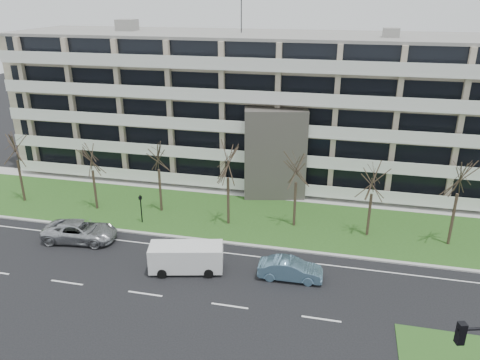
% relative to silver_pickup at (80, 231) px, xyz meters
% --- Properties ---
extents(ground, '(160.00, 160.00, 0.00)m').
position_rel_silver_pickup_xyz_m(ground, '(14.26, -5.80, -0.84)').
color(ground, black).
rests_on(ground, ground).
extents(grass_verge, '(90.00, 10.00, 0.06)m').
position_rel_silver_pickup_xyz_m(grass_verge, '(14.26, 7.20, -0.81)').
color(grass_verge, '#264B19').
rests_on(grass_verge, ground).
extents(curb, '(90.00, 0.35, 0.12)m').
position_rel_silver_pickup_xyz_m(curb, '(14.26, 2.20, -0.78)').
color(curb, '#B2B2AD').
rests_on(curb, ground).
extents(sidewalk, '(90.00, 2.00, 0.08)m').
position_rel_silver_pickup_xyz_m(sidewalk, '(14.26, 12.70, -0.80)').
color(sidewalk, '#B2B2AD').
rests_on(sidewalk, ground).
extents(lane_edge_line, '(90.00, 0.12, 0.01)m').
position_rel_silver_pickup_xyz_m(lane_edge_line, '(14.26, 0.70, -0.83)').
color(lane_edge_line, white).
rests_on(lane_edge_line, ground).
extents(apartment_building, '(60.50, 15.10, 18.75)m').
position_rel_silver_pickup_xyz_m(apartment_building, '(14.25, 19.51, 6.78)').
color(apartment_building, tan).
rests_on(apartment_building, ground).
extents(silver_pickup, '(6.30, 3.42, 1.68)m').
position_rel_silver_pickup_xyz_m(silver_pickup, '(0.00, 0.00, 0.00)').
color(silver_pickup, '#ADAFB5').
rests_on(silver_pickup, ground).
extents(blue_sedan, '(4.68, 1.76, 1.52)m').
position_rel_silver_pickup_xyz_m(blue_sedan, '(17.73, -1.70, -0.08)').
color(blue_sedan, '#6996B7').
rests_on(blue_sedan, ground).
extents(white_van, '(5.69, 3.16, 2.08)m').
position_rel_silver_pickup_xyz_m(white_van, '(10.16, -2.35, 0.41)').
color(white_van, white).
rests_on(white_van, ground).
extents(pedestrian_signal, '(0.26, 0.21, 2.71)m').
position_rel_silver_pickup_xyz_m(pedestrian_signal, '(3.66, 4.11, 0.89)').
color(pedestrian_signal, black).
rests_on(pedestrian_signal, ground).
extents(tree_0, '(3.81, 3.81, 7.62)m').
position_rel_silver_pickup_xyz_m(tree_0, '(-9.68, 5.92, 5.09)').
color(tree_0, '#382B21').
rests_on(tree_0, ground).
extents(tree_1, '(3.48, 3.48, 6.96)m').
position_rel_silver_pickup_xyz_m(tree_1, '(-1.77, 5.89, 4.56)').
color(tree_1, '#382B21').
rests_on(tree_1, ground).
extents(tree_2, '(3.77, 3.77, 7.53)m').
position_rel_silver_pickup_xyz_m(tree_2, '(4.44, 6.81, 5.02)').
color(tree_2, '#382B21').
rests_on(tree_2, ground).
extents(tree_3, '(3.95, 3.95, 7.91)m').
position_rel_silver_pickup_xyz_m(tree_3, '(11.27, 5.65, 5.31)').
color(tree_3, '#382B21').
rests_on(tree_3, ground).
extents(tree_4, '(3.70, 3.70, 7.40)m').
position_rel_silver_pickup_xyz_m(tree_4, '(17.03, 6.58, 4.91)').
color(tree_4, '#382B21').
rests_on(tree_4, ground).
extents(tree_5, '(3.41, 3.41, 6.82)m').
position_rel_silver_pickup_xyz_m(tree_5, '(23.32, 6.22, 4.46)').
color(tree_5, '#382B21').
rests_on(tree_5, ground).
extents(tree_6, '(4.06, 4.06, 8.12)m').
position_rel_silver_pickup_xyz_m(tree_6, '(29.79, 6.10, 5.48)').
color(tree_6, '#382B21').
rests_on(tree_6, ground).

